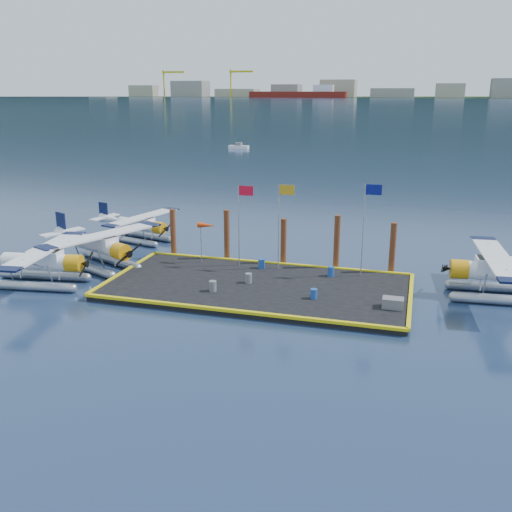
{
  "coord_description": "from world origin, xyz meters",
  "views": [
    {
      "loc": [
        9.92,
        -34.94,
        13.07
      ],
      "look_at": [
        -0.68,
        2.0,
        1.78
      ],
      "focal_mm": 40.0,
      "sensor_mm": 36.0,
      "label": 1
    }
  ],
  "objects": [
    {
      "name": "ground",
      "position": [
        0.0,
        0.0,
        0.0
      ],
      "size": [
        4000.0,
        4000.0,
        0.0
      ],
      "primitive_type": "plane",
      "color": "#192B4D",
      "rests_on": "ground"
    },
    {
      "name": "dock",
      "position": [
        0.0,
        0.0,
        0.2
      ],
      "size": [
        20.0,
        10.0,
        0.4
      ],
      "primitive_type": "cube",
      "color": "black",
      "rests_on": "ground"
    },
    {
      "name": "dock_bumpers",
      "position": [
        0.0,
        0.0,
        0.49
      ],
      "size": [
        20.25,
        10.25,
        0.18
      ],
      "primitive_type": null,
      "color": "yellow",
      "rests_on": "dock"
    },
    {
      "name": "far_backdrop",
      "position": [
        239.91,
        1737.52,
        9.45
      ],
      "size": [
        3050.0,
        2050.0,
        810.0
      ],
      "color": "black",
      "rests_on": "ground"
    },
    {
      "name": "seaplane_a",
      "position": [
        -14.6,
        -3.15,
        1.52
      ],
      "size": [
        8.96,
        9.87,
        3.49
      ],
      "rotation": [
        0.0,
        0.0,
        -1.44
      ],
      "color": "#959AA3",
      "rests_on": "ground"
    },
    {
      "name": "seaplane_b",
      "position": [
        -12.72,
        1.46,
        1.57
      ],
      "size": [
        9.39,
        9.86,
        3.61
      ],
      "rotation": [
        0.0,
        0.0,
        -1.99
      ],
      "color": "#959AA3",
      "rests_on": "ground"
    },
    {
      "name": "seaplane_c",
      "position": [
        -13.49,
        9.44,
        1.35
      ],
      "size": [
        8.06,
        8.71,
        3.09
      ],
      "rotation": [
        0.0,
        0.0,
        -1.83
      ],
      "color": "#959AA3",
      "rests_on": "ground"
    },
    {
      "name": "seaplane_d",
      "position": [
        15.51,
        2.81,
        1.63
      ],
      "size": [
        9.55,
        10.53,
        3.73
      ],
      "rotation": [
        0.0,
        0.0,
        1.65
      ],
      "color": "#959AA3",
      "rests_on": "ground"
    },
    {
      "name": "drum_0",
      "position": [
        -0.68,
        0.16,
        0.73
      ],
      "size": [
        0.47,
        0.47,
        0.66
      ],
      "primitive_type": "cylinder",
      "color": "slate",
      "rests_on": "dock"
    },
    {
      "name": "drum_1",
      "position": [
        4.13,
        -1.61,
        0.71
      ],
      "size": [
        0.45,
        0.45,
        0.63
      ],
      "primitive_type": "cylinder",
      "color": "#1B4599",
      "rests_on": "dock"
    },
    {
      "name": "drum_3",
      "position": [
        -2.44,
        -2.07,
        0.74
      ],
      "size": [
        0.49,
        0.49,
        0.69
      ],
      "primitive_type": "cylinder",
      "color": "slate",
      "rests_on": "dock"
    },
    {
      "name": "drum_4",
      "position": [
        4.48,
        3.13,
        0.74
      ],
      "size": [
        0.48,
        0.48,
        0.68
      ],
      "primitive_type": "cylinder",
      "color": "#1B4599",
      "rests_on": "dock"
    },
    {
      "name": "drum_5",
      "position": [
        -0.71,
        3.58,
        0.74
      ],
      "size": [
        0.49,
        0.49,
        0.69
      ],
      "primitive_type": "cylinder",
      "color": "#1B4599",
      "rests_on": "dock"
    },
    {
      "name": "crate",
      "position": [
        9.0,
        -1.88,
        0.71
      ],
      "size": [
        1.25,
        0.83,
        0.63
      ],
      "primitive_type": "cube",
      "color": "slate",
      "rests_on": "dock"
    },
    {
      "name": "flagpole_red",
      "position": [
        -2.29,
        3.8,
        4.4
      ],
      "size": [
        1.14,
        0.08,
        6.0
      ],
      "color": "#9899A1",
      "rests_on": "dock"
    },
    {
      "name": "flagpole_yellow",
      "position": [
        0.7,
        3.8,
        4.51
      ],
      "size": [
        1.14,
        0.08,
        6.2
      ],
      "color": "#9899A1",
      "rests_on": "dock"
    },
    {
      "name": "flagpole_blue",
      "position": [
        6.7,
        3.8,
        4.69
      ],
      "size": [
        1.14,
        0.08,
        6.5
      ],
      "color": "#9899A1",
      "rests_on": "dock"
    },
    {
      "name": "windsock",
      "position": [
        -5.03,
        3.8,
        3.23
      ],
      "size": [
        1.4,
        0.44,
        3.12
      ],
      "color": "#9899A1",
      "rests_on": "dock"
    },
    {
      "name": "piling_0",
      "position": [
        -8.5,
        5.4,
        2.0
      ],
      "size": [
        0.44,
        0.44,
        4.0
      ],
      "primitive_type": "cylinder",
      "color": "#4E2416",
      "rests_on": "ground"
    },
    {
      "name": "piling_1",
      "position": [
        -4.0,
        5.4,
        2.1
      ],
      "size": [
        0.44,
        0.44,
        4.2
      ],
      "primitive_type": "cylinder",
      "color": "#4E2416",
      "rests_on": "ground"
    },
    {
      "name": "piling_2",
      "position": [
        0.5,
        5.4,
        1.9
      ],
      "size": [
        0.44,
        0.44,
        3.8
      ],
      "primitive_type": "cylinder",
      "color": "#4E2416",
      "rests_on": "ground"
    },
    {
      "name": "piling_3",
      "position": [
        4.5,
        5.4,
        2.15
      ],
      "size": [
        0.44,
        0.44,
        4.3
      ],
      "primitive_type": "cylinder",
      "color": "#4E2416",
      "rests_on": "ground"
    },
    {
      "name": "piling_4",
      "position": [
        8.5,
        5.4,
        2.0
      ],
      "size": [
        0.44,
        0.44,
        4.0
      ],
      "primitive_type": "cylinder",
      "color": "#4E2416",
      "rests_on": "ground"
    }
  ]
}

